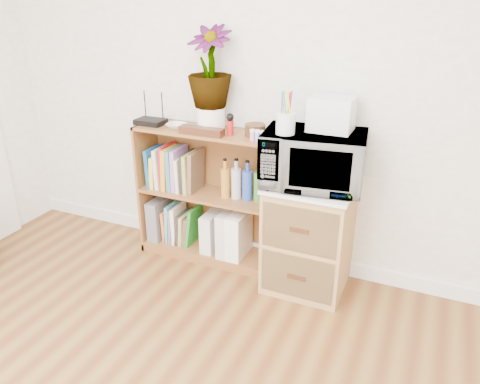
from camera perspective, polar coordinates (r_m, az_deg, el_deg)
The scene contains 21 objects.
skirting_board at distance 3.45m, azimuth 2.60°, elevation -7.05°, with size 4.00×0.02×0.10m, color white.
bookshelf at distance 3.27m, azimuth -3.87°, elevation -0.51°, with size 1.00×0.30×0.95m, color brown.
wicker_unit at distance 3.02m, azimuth 8.33°, elevation -5.53°, with size 0.50×0.45×0.70m, color #9E7542.
microwave at distance 2.79m, azimuth 8.91°, elevation 3.99°, with size 0.59×0.40×0.33m, color silver.
pen_cup at distance 2.68m, azimuth 5.57°, elevation 8.32°, with size 0.11×0.11×0.12m, color silver.
small_appliance at distance 2.77m, azimuth 11.10°, elevation 9.34°, with size 0.25×0.21×0.20m, color silver.
router at distance 3.30m, azimuth -10.85°, elevation 8.42°, with size 0.20×0.14×0.04m, color black.
white_bowl at distance 3.18m, azimuth -7.76°, elevation 8.02°, with size 0.13×0.13×0.03m, color silver.
plant_pot at distance 3.10m, azimuth -3.56°, elevation 8.93°, with size 0.18×0.18×0.15m, color white.
potted_plant at distance 3.03m, azimuth -3.72°, elevation 14.97°, with size 0.28×0.28×0.50m, color #36712D.
trinket_box at distance 3.01m, azimuth -4.71°, elevation 7.43°, with size 0.30×0.07×0.05m, color #361A0E.
kokeshi_doll at distance 2.98m, azimuth -1.20°, elevation 7.82°, with size 0.04×0.04×0.10m, color #9E1513.
wooden_bowl at distance 2.97m, azimuth 1.85°, elevation 7.55°, with size 0.13×0.13×0.08m, color #331B0E.
paint_jars at distance 2.87m, azimuth 2.13°, elevation 6.68°, with size 0.10×0.04×0.05m, color #CB717D.
file_box at distance 3.57m, azimuth -9.72°, elevation -3.11°, with size 0.09×0.24×0.31m, color slate.
magazine_holder_left at distance 3.37m, azimuth -3.46°, elevation -4.76°, with size 0.09×0.22×0.28m, color silver.
magazine_holder_mid at distance 3.31m, azimuth -1.30°, elevation -4.90°, with size 0.10×0.26×0.32m, color silver.
magazine_holder_right at distance 3.28m, azimuth -0.13°, elevation -5.15°, with size 0.10×0.26×0.32m, color white.
cookbooks at distance 3.33m, azimuth -8.05°, elevation 2.86°, with size 0.39×0.20×0.31m.
liquor_bottles at distance 3.08m, azimuth 1.71°, elevation 1.20°, with size 0.46×0.07×0.32m.
lower_books at distance 3.50m, azimuth -7.17°, elevation -4.00°, with size 0.26×0.19×0.30m.
Camera 1 is at (1.05, -0.54, 1.80)m, focal length 35.00 mm.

